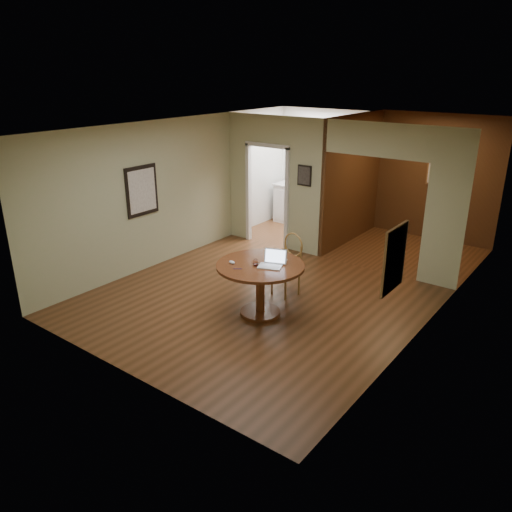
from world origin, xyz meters
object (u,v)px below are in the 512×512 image
Objects in this scene: dining_table at (260,277)px; open_laptop at (273,262)px; closed_laptop at (274,260)px; chair at (289,261)px.

open_laptop reaches higher than dining_table.
closed_laptop is (0.10, 0.22, 0.23)m from dining_table.
open_laptop is at bearing 20.17° from dining_table.
dining_table is at bearing -116.76° from closed_laptop.
closed_laptop reaches higher than dining_table.
open_laptop is 1.17× the size of closed_laptop.
chair is at bearing 95.02° from dining_table.
dining_table is at bearing -74.10° from chair.
dining_table is at bearing 179.14° from open_laptop.
closed_laptop is at bearing 96.35° from open_laptop.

